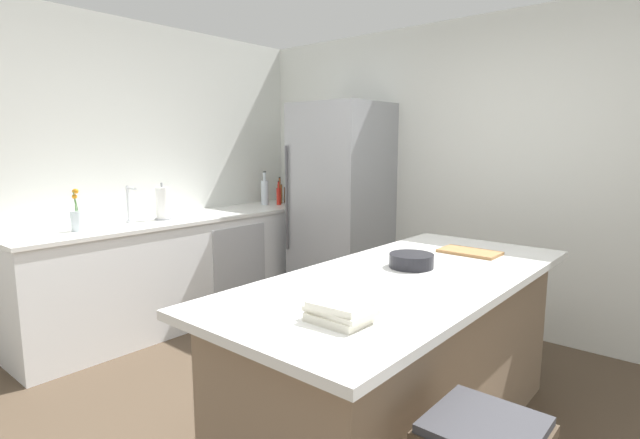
# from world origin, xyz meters

# --- Properties ---
(wall_rear) EXTENTS (6.00, 0.10, 2.60)m
(wall_rear) POSITION_xyz_m (0.00, 2.25, 1.30)
(wall_rear) COLOR silver
(wall_rear) RESTS_ON ground_plane
(wall_left) EXTENTS (0.10, 6.00, 2.60)m
(wall_left) POSITION_xyz_m (-2.45, 0.00, 1.30)
(wall_left) COLOR silver
(wall_left) RESTS_ON ground_plane
(counter_run_left) EXTENTS (0.66, 2.91, 0.93)m
(counter_run_left) POSITION_xyz_m (-2.08, 0.66, 0.47)
(counter_run_left) COLOR white
(counter_run_left) RESTS_ON ground_plane
(kitchen_island) EXTENTS (0.98, 2.24, 0.90)m
(kitchen_island) POSITION_xyz_m (0.34, 0.34, 0.46)
(kitchen_island) COLOR #8E755B
(kitchen_island) RESTS_ON ground_plane
(refrigerator) EXTENTS (0.77, 0.77, 1.93)m
(refrigerator) POSITION_xyz_m (-1.24, 1.83, 0.97)
(refrigerator) COLOR #93969B
(refrigerator) RESTS_ON ground_plane
(sink_faucet) EXTENTS (0.15, 0.05, 0.30)m
(sink_faucet) POSITION_xyz_m (-2.13, 0.19, 1.09)
(sink_faucet) COLOR silver
(sink_faucet) RESTS_ON counter_run_left
(flower_vase) EXTENTS (0.09, 0.09, 0.31)m
(flower_vase) POSITION_xyz_m (-2.06, -0.26, 1.03)
(flower_vase) COLOR silver
(flower_vase) RESTS_ON counter_run_left
(paper_towel_roll) EXTENTS (0.14, 0.14, 0.31)m
(paper_towel_roll) POSITION_xyz_m (-2.07, 0.45, 1.06)
(paper_towel_roll) COLOR gray
(paper_towel_roll) RESTS_ON counter_run_left
(syrup_bottle) EXTENTS (0.06, 0.06, 0.23)m
(syrup_bottle) POSITION_xyz_m (-2.13, 2.01, 1.02)
(syrup_bottle) COLOR #5B3319
(syrup_bottle) RESTS_ON counter_run_left
(vinegar_bottle) EXTENTS (0.05, 0.05, 0.28)m
(vinegar_bottle) POSITION_xyz_m (-2.13, 1.90, 1.04)
(vinegar_bottle) COLOR #994C23
(vinegar_bottle) RESTS_ON counter_run_left
(hot_sauce_bottle) EXTENTS (0.05, 0.05, 0.25)m
(hot_sauce_bottle) POSITION_xyz_m (-2.05, 1.81, 1.03)
(hot_sauce_bottle) COLOR red
(hot_sauce_bottle) RESTS_ON counter_run_left
(soda_bottle) EXTENTS (0.08, 0.08, 0.35)m
(soda_bottle) POSITION_xyz_m (-2.16, 1.71, 1.07)
(soda_bottle) COLOR silver
(soda_bottle) RESTS_ON counter_run_left
(cookbook_stack) EXTENTS (0.25, 0.19, 0.08)m
(cookbook_stack) POSITION_xyz_m (0.49, -0.40, 0.94)
(cookbook_stack) COLOR silver
(cookbook_stack) RESTS_ON kitchen_island
(mixing_bowl) EXTENTS (0.24, 0.24, 0.07)m
(mixing_bowl) POSITION_xyz_m (0.29, 0.49, 0.94)
(mixing_bowl) COLOR black
(mixing_bowl) RESTS_ON kitchen_island
(cutting_board) EXTENTS (0.35, 0.20, 0.02)m
(cutting_board) POSITION_xyz_m (0.39, 1.02, 0.91)
(cutting_board) COLOR #9E7042
(cutting_board) RESTS_ON kitchen_island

